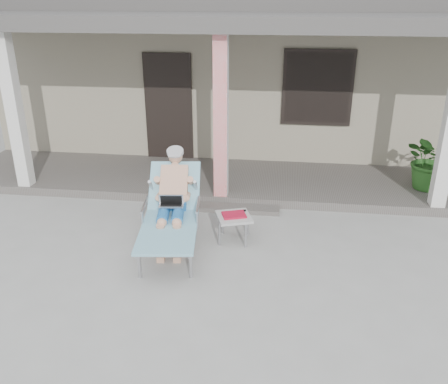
# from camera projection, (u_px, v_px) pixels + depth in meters

# --- Properties ---
(ground) EXTENTS (60.00, 60.00, 0.00)m
(ground) POSITION_uv_depth(u_px,v_px,m) (199.00, 269.00, 6.15)
(ground) COLOR #9E9E99
(ground) RESTS_ON ground
(house) EXTENTS (10.40, 5.40, 3.30)m
(house) POSITION_uv_depth(u_px,v_px,m) (245.00, 66.00, 11.43)
(house) COLOR gray
(house) RESTS_ON ground
(porch_deck) EXTENTS (10.00, 2.00, 0.15)m
(porch_deck) POSITION_uv_depth(u_px,v_px,m) (227.00, 180.00, 8.86)
(porch_deck) COLOR #605B56
(porch_deck) RESTS_ON ground
(porch_overhang) EXTENTS (10.00, 2.30, 2.85)m
(porch_overhang) POSITION_uv_depth(u_px,v_px,m) (227.00, 27.00, 7.75)
(porch_overhang) COLOR silver
(porch_overhang) RESTS_ON porch_deck
(porch_step) EXTENTS (2.00, 0.30, 0.07)m
(porch_step) POSITION_uv_depth(u_px,v_px,m) (219.00, 207.00, 7.82)
(porch_step) COLOR #605B56
(porch_step) RESTS_ON ground
(lounger) EXTENTS (0.97, 2.03, 1.28)m
(lounger) POSITION_uv_depth(u_px,v_px,m) (171.00, 190.00, 6.55)
(lounger) COLOR #B7B7BC
(lounger) RESTS_ON ground
(side_table) EXTENTS (0.59, 0.59, 0.42)m
(side_table) POSITION_uv_depth(u_px,v_px,m) (234.00, 218.00, 6.74)
(side_table) COLOR #ADADA8
(side_table) RESTS_ON ground
(potted_palm) EXTENTS (1.18, 1.10, 1.06)m
(potted_palm) POSITION_uv_depth(u_px,v_px,m) (432.00, 159.00, 8.11)
(potted_palm) COLOR #26591E
(potted_palm) RESTS_ON porch_deck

